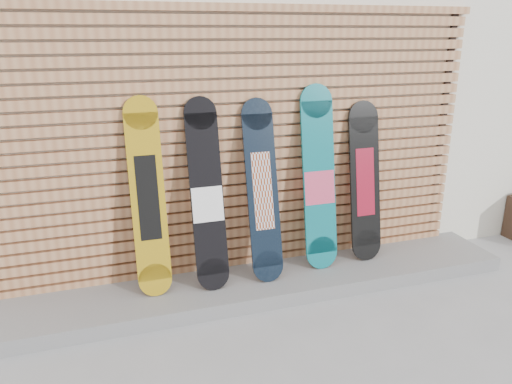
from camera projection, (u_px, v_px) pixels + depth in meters
ground at (296, 332)px, 3.64m from camera, size 80.00×80.00×0.00m
building at (231, 55)px, 6.39m from camera, size 12.00×5.00×3.60m
concrete_step at (248, 285)px, 4.19m from camera, size 4.60×0.70×0.12m
slat_wall at (237, 144)px, 4.10m from camera, size 4.26×0.08×2.29m
snowboard_0 at (148, 198)px, 3.80m from camera, size 0.26×0.33×1.52m
snowboard_1 at (207, 196)px, 3.92m from camera, size 0.26×0.38×1.50m
snowboard_2 at (262, 191)px, 4.06m from camera, size 0.26×0.38×1.47m
snowboard_3 at (319, 180)px, 4.23m from camera, size 0.29×0.30×1.56m
snowboard_4 at (365, 182)px, 4.40m from camera, size 0.28×0.28×1.41m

